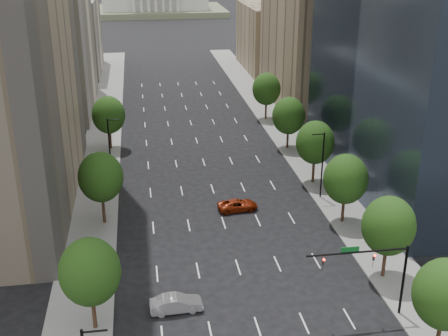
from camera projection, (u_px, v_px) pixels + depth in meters
sidewalk_left at (96, 196)px, 75.44m from camera, size 6.00×200.00×0.15m
sidewalk_right at (323, 181)px, 79.77m from camera, size 6.00×200.00×0.15m
midrise_cream_left at (48, 18)px, 106.98m from camera, size 14.00×30.00×35.00m
filler_left at (70, 36)px, 140.41m from camera, size 14.00×26.00×18.00m
parking_tan_right at (312, 28)px, 112.15m from camera, size 14.00×30.00×30.00m
filler_right at (272, 37)px, 145.02m from camera, size 14.00×26.00×16.00m
tree_right_0 at (445, 294)px, 45.49m from camera, size 5.20×5.20×8.39m
tree_right_1 at (389, 226)px, 55.43m from camera, size 5.20×5.20×8.75m
tree_right_2 at (346, 179)px, 66.48m from camera, size 5.20×5.20×8.61m
tree_right_3 at (315, 143)px, 77.37m from camera, size 5.20×5.20×8.89m
tree_right_4 at (289, 116)px, 90.36m from camera, size 5.20×5.20×8.46m
tree_right_5 at (266, 89)px, 104.92m from camera, size 5.20×5.20×8.75m
tree_left_0 at (90, 272)px, 47.86m from camera, size 5.20×5.20×8.75m
tree_left_1 at (101, 177)px, 66.10m from camera, size 5.20×5.20×8.97m
tree_left_2 at (109, 115)px, 90.04m from camera, size 5.20×5.20×8.68m
streetlight_rn at (322, 163)px, 73.11m from camera, size 1.70×0.20×9.00m
streetlight_ln at (110, 148)px, 78.52m from camera, size 1.70×0.20×9.00m
traffic_signal at (378, 267)px, 49.66m from camera, size 9.12×0.40×7.38m
foothills at (177, 9)px, 590.94m from camera, size 720.00×413.00×263.00m
car_silver at (176, 304)px, 52.09m from camera, size 4.87×1.93×1.58m
car_red_far at (238, 205)px, 71.36m from camera, size 5.20×2.79×1.39m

